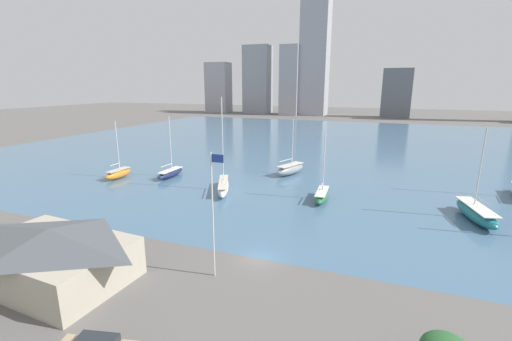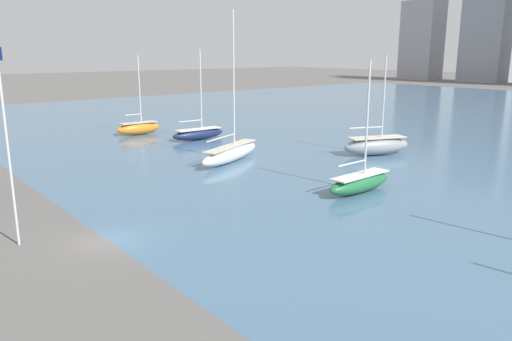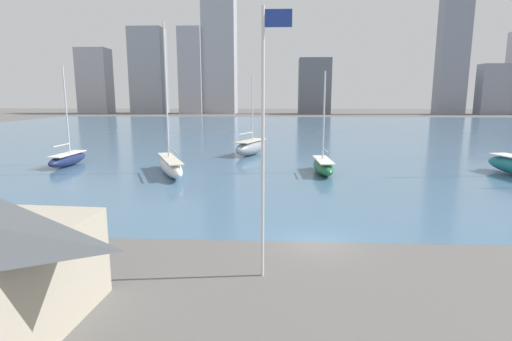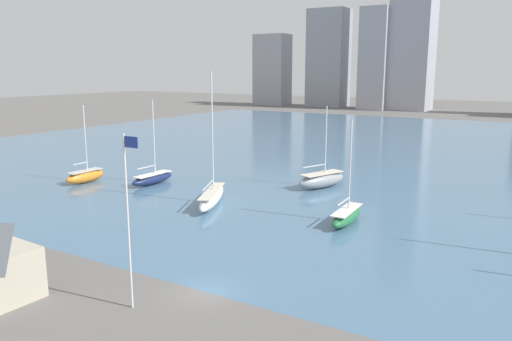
# 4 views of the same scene
# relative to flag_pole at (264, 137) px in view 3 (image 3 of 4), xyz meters

# --- Properties ---
(ground_plane) EXTENTS (500.00, 500.00, 0.00)m
(ground_plane) POSITION_rel_flag_pole_xyz_m (2.76, 4.36, -6.29)
(ground_plane) COLOR #605E5B
(harbor_water) EXTENTS (180.00, 140.00, 0.00)m
(harbor_water) POSITION_rel_flag_pole_xyz_m (2.76, 74.36, -6.29)
(harbor_water) COLOR #476B89
(harbor_water) RESTS_ON ground_plane
(flag_pole) EXTENTS (1.24, 0.14, 11.61)m
(flag_pole) POSITION_rel_flag_pole_xyz_m (0.00, 0.00, 0.00)
(flag_pole) COLOR silver
(flag_pole) RESTS_ON ground_plane
(distant_city_skyline) EXTENTS (214.56, 19.30, 73.77)m
(distant_city_skyline) POSITION_rel_flag_pole_xyz_m (0.54, 175.98, 18.83)
(distant_city_skyline) COLOR #9E9EA8
(distant_city_skyline) RESTS_ON ground_plane
(sailboat_navy) EXTENTS (2.05, 7.56, 11.48)m
(sailboat_navy) POSITION_rel_flag_pole_xyz_m (-24.00, 28.12, -5.46)
(sailboat_navy) COLOR #19234C
(sailboat_navy) RESTS_ON harbor_water
(sailboat_white) EXTENTS (5.86, 10.45, 15.28)m
(sailboat_white) POSITION_rel_flag_pole_xyz_m (-10.55, 23.44, -5.30)
(sailboat_white) COLOR white
(sailboat_white) RESTS_ON harbor_water
(sailboat_gray) EXTENTS (5.07, 8.19, 10.84)m
(sailboat_gray) POSITION_rel_flag_pole_xyz_m (-3.14, 38.05, -5.21)
(sailboat_gray) COLOR gray
(sailboat_gray) RESTS_ON harbor_water
(sailboat_green) EXTENTS (2.18, 7.47, 10.58)m
(sailboat_green) POSITION_rel_flag_pole_xyz_m (5.43, 24.76, -5.44)
(sailboat_green) COLOR #236B3D
(sailboat_green) RESTS_ON harbor_water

